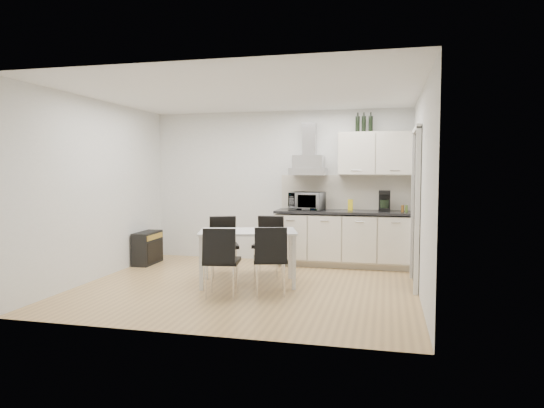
# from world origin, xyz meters

# --- Properties ---
(ground) EXTENTS (4.50, 4.50, 0.00)m
(ground) POSITION_xyz_m (0.00, 0.00, 0.00)
(ground) COLOR tan
(ground) RESTS_ON ground
(wall_back) EXTENTS (4.50, 0.10, 2.60)m
(wall_back) POSITION_xyz_m (0.00, 2.00, 1.30)
(wall_back) COLOR white
(wall_back) RESTS_ON ground
(wall_front) EXTENTS (4.50, 0.10, 2.60)m
(wall_front) POSITION_xyz_m (0.00, -2.00, 1.30)
(wall_front) COLOR white
(wall_front) RESTS_ON ground
(wall_left) EXTENTS (0.10, 4.00, 2.60)m
(wall_left) POSITION_xyz_m (-2.25, 0.00, 1.30)
(wall_left) COLOR white
(wall_left) RESTS_ON ground
(wall_right) EXTENTS (0.10, 4.00, 2.60)m
(wall_right) POSITION_xyz_m (2.25, 0.00, 1.30)
(wall_right) COLOR white
(wall_right) RESTS_ON ground
(ceiling) EXTENTS (4.50, 4.50, 0.00)m
(ceiling) POSITION_xyz_m (0.00, 0.00, 2.60)
(ceiling) COLOR white
(ceiling) RESTS_ON wall_back
(doorway) EXTENTS (0.08, 1.04, 2.10)m
(doorway) POSITION_xyz_m (2.21, 0.55, 1.05)
(doorway) COLOR white
(doorway) RESTS_ON ground
(kitchenette) EXTENTS (2.22, 0.64, 2.52)m
(kitchenette) POSITION_xyz_m (1.18, 1.73, 0.83)
(kitchenette) COLOR beige
(kitchenette) RESTS_ON ground
(dining_table) EXTENTS (1.47, 1.08, 0.75)m
(dining_table) POSITION_xyz_m (-0.03, 0.12, 0.66)
(dining_table) COLOR white
(dining_table) RESTS_ON ground
(chair_far_left) EXTENTS (0.60, 0.64, 0.88)m
(chair_far_left) POSITION_xyz_m (-0.53, 0.57, 0.44)
(chair_far_left) COLOR black
(chair_far_left) RESTS_ON ground
(chair_far_right) EXTENTS (0.45, 0.51, 0.88)m
(chair_far_right) POSITION_xyz_m (0.10, 0.77, 0.44)
(chair_far_right) COLOR black
(chair_far_right) RESTS_ON ground
(chair_near_left) EXTENTS (0.51, 0.56, 0.88)m
(chair_near_left) POSITION_xyz_m (-0.16, -0.59, 0.44)
(chair_near_left) COLOR black
(chair_near_left) RESTS_ON ground
(chair_near_right) EXTENTS (0.56, 0.60, 0.88)m
(chair_near_right) POSITION_xyz_m (0.40, -0.35, 0.44)
(chair_near_right) COLOR black
(chair_near_right) RESTS_ON ground
(guitar_amp) EXTENTS (0.30, 0.66, 0.54)m
(guitar_amp) POSITION_xyz_m (-2.09, 1.14, 0.27)
(guitar_amp) COLOR black
(guitar_amp) RESTS_ON ground
(floor_speaker) EXTENTS (0.24, 0.23, 0.33)m
(floor_speaker) POSITION_xyz_m (-0.99, 1.90, 0.16)
(floor_speaker) COLOR black
(floor_speaker) RESTS_ON ground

